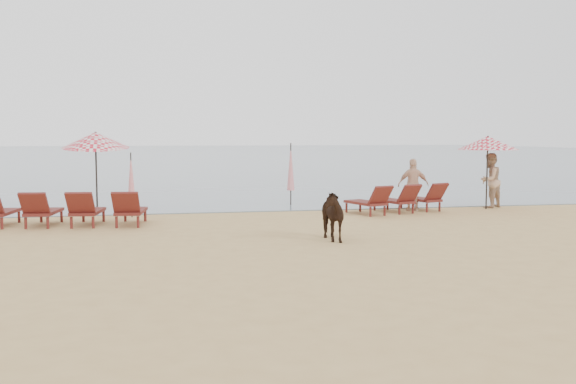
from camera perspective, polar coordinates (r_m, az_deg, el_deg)
name	(u,v)px	position (r m, az deg, el deg)	size (l,w,h in m)	color
ground	(344,277)	(11.58, 4.97, -7.58)	(120.00, 120.00, 0.00)	tan
sea	(181,154)	(90.93, -9.46, 3.39)	(160.00, 140.00, 0.06)	#51606B
lounger_cluster_left	(64,209)	(18.86, -19.33, -1.47)	(4.53, 2.36, 0.69)	#5E1A16
lounger_cluster_right	(398,199)	(21.29, 9.76, -0.61)	(3.39, 2.61, 0.66)	#5E1A16
umbrella_open_left_b	(95,140)	(22.04, -16.74, 4.44)	(2.15, 2.20, 2.75)	black
umbrella_open_right	(488,143)	(23.01, 17.34, 4.18)	(2.07, 2.07, 2.52)	black
umbrella_closed_left	(131,177)	(20.38, -13.77, 1.26)	(0.24, 0.24, 2.01)	black
umbrella_closed_right	(291,167)	(23.07, 0.25, 2.22)	(0.28, 0.28, 2.26)	black
cow	(328,215)	(15.50, 3.58, -2.05)	(0.66, 1.46, 1.23)	black
beachgoer_right_a	(490,180)	(23.50, 17.49, 0.99)	(0.93, 0.73, 1.92)	tan
beachgoer_right_b	(413,185)	(21.85, 11.07, 0.63)	(1.03, 0.43, 1.76)	#DDAB8A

